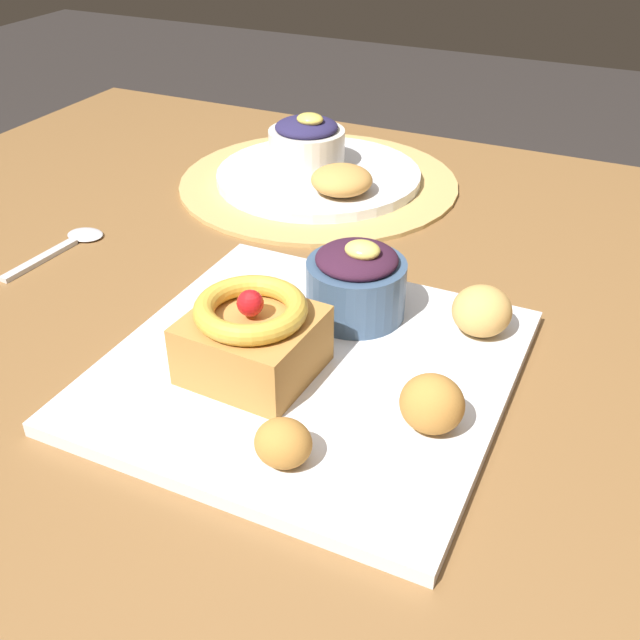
{
  "coord_description": "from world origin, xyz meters",
  "views": [
    {
      "loc": [
        0.19,
        -0.49,
        1.09
      ],
      "look_at": [
        -0.02,
        -0.05,
        0.77
      ],
      "focal_mm": 41.86,
      "sensor_mm": 36.0,
      "label": 1
    }
  ],
  "objects_px": {
    "front_plate": "(309,368)",
    "berry_ramekin": "(356,282)",
    "fritter_middle": "(482,311)",
    "back_plate": "(319,175)",
    "fritter_back": "(283,443)",
    "back_pastry": "(342,180)",
    "spoon": "(67,245)",
    "back_ramekin": "(307,143)",
    "cake_slice": "(252,336)",
    "fritter_front": "(432,404)"
  },
  "relations": [
    {
      "from": "berry_ramekin",
      "to": "spoon",
      "type": "distance_m",
      "value": 0.33
    },
    {
      "from": "fritter_middle",
      "to": "back_pastry",
      "type": "height_order",
      "value": "fritter_middle"
    },
    {
      "from": "fritter_front",
      "to": "fritter_back",
      "type": "xyz_separation_m",
      "value": [
        -0.08,
        -0.07,
        -0.01
      ]
    },
    {
      "from": "fritter_front",
      "to": "fritter_middle",
      "type": "height_order",
      "value": "fritter_front"
    },
    {
      "from": "front_plate",
      "to": "cake_slice",
      "type": "bearing_deg",
      "value": -140.4
    },
    {
      "from": "berry_ramekin",
      "to": "fritter_front",
      "type": "bearing_deg",
      "value": -47.54
    },
    {
      "from": "cake_slice",
      "to": "fritter_front",
      "type": "relative_size",
      "value": 2.14
    },
    {
      "from": "fritter_back",
      "to": "spoon",
      "type": "xyz_separation_m",
      "value": [
        -0.36,
        0.2,
        -0.03
      ]
    },
    {
      "from": "cake_slice",
      "to": "back_ramekin",
      "type": "distance_m",
      "value": 0.42
    },
    {
      "from": "front_plate",
      "to": "back_ramekin",
      "type": "distance_m",
      "value": 0.41
    },
    {
      "from": "front_plate",
      "to": "fritter_front",
      "type": "bearing_deg",
      "value": -16.92
    },
    {
      "from": "front_plate",
      "to": "cake_slice",
      "type": "distance_m",
      "value": 0.06
    },
    {
      "from": "front_plate",
      "to": "spoon",
      "type": "distance_m",
      "value": 0.34
    },
    {
      "from": "fritter_front",
      "to": "fritter_back",
      "type": "distance_m",
      "value": 0.11
    },
    {
      "from": "cake_slice",
      "to": "back_ramekin",
      "type": "height_order",
      "value": "same"
    },
    {
      "from": "spoon",
      "to": "front_plate",
      "type": "bearing_deg",
      "value": -101.49
    },
    {
      "from": "back_plate",
      "to": "front_plate",
      "type": "bearing_deg",
      "value": -65.84
    },
    {
      "from": "fritter_middle",
      "to": "back_plate",
      "type": "relative_size",
      "value": 0.2
    },
    {
      "from": "fritter_middle",
      "to": "spoon",
      "type": "bearing_deg",
      "value": -178.59
    },
    {
      "from": "fritter_middle",
      "to": "back_pastry",
      "type": "xyz_separation_m",
      "value": [
        -0.22,
        0.2,
        -0.0
      ]
    },
    {
      "from": "fritter_middle",
      "to": "fritter_back",
      "type": "bearing_deg",
      "value": -110.5
    },
    {
      "from": "front_plate",
      "to": "fritter_front",
      "type": "height_order",
      "value": "fritter_front"
    },
    {
      "from": "fritter_middle",
      "to": "front_plate",
      "type": "bearing_deg",
      "value": -137.93
    },
    {
      "from": "fritter_middle",
      "to": "back_plate",
      "type": "bearing_deg",
      "value": 136.73
    },
    {
      "from": "berry_ramekin",
      "to": "fritter_middle",
      "type": "distance_m",
      "value": 0.11
    },
    {
      "from": "back_pastry",
      "to": "berry_ramekin",
      "type": "bearing_deg",
      "value": -63.41
    },
    {
      "from": "front_plate",
      "to": "berry_ramekin",
      "type": "xyz_separation_m",
      "value": [
        0.01,
        0.08,
        0.04
      ]
    },
    {
      "from": "fritter_back",
      "to": "back_pastry",
      "type": "relative_size",
      "value": 0.55
    },
    {
      "from": "cake_slice",
      "to": "spoon",
      "type": "distance_m",
      "value": 0.32
    },
    {
      "from": "fritter_front",
      "to": "back_ramekin",
      "type": "distance_m",
      "value": 0.49
    },
    {
      "from": "fritter_back",
      "to": "back_ramekin",
      "type": "xyz_separation_m",
      "value": [
        -0.21,
        0.47,
        0.02
      ]
    },
    {
      "from": "back_plate",
      "to": "spoon",
      "type": "xyz_separation_m",
      "value": [
        -0.17,
        -0.26,
        -0.01
      ]
    },
    {
      "from": "berry_ramekin",
      "to": "fritter_back",
      "type": "height_order",
      "value": "berry_ramekin"
    },
    {
      "from": "front_plate",
      "to": "fritter_middle",
      "type": "xyz_separation_m",
      "value": [
        0.11,
        0.1,
        0.03
      ]
    },
    {
      "from": "berry_ramekin",
      "to": "cake_slice",
      "type": "bearing_deg",
      "value": -109.59
    },
    {
      "from": "front_plate",
      "to": "back_plate",
      "type": "height_order",
      "value": "back_plate"
    },
    {
      "from": "berry_ramekin",
      "to": "back_plate",
      "type": "height_order",
      "value": "berry_ramekin"
    },
    {
      "from": "fritter_front",
      "to": "fritter_back",
      "type": "relative_size",
      "value": 1.17
    },
    {
      "from": "back_pastry",
      "to": "back_ramekin",
      "type": "bearing_deg",
      "value": 141.14
    },
    {
      "from": "berry_ramekin",
      "to": "spoon",
      "type": "relative_size",
      "value": 0.67
    },
    {
      "from": "berry_ramekin",
      "to": "back_plate",
      "type": "xyz_separation_m",
      "value": [
        -0.16,
        0.27,
        -0.03
      ]
    },
    {
      "from": "berry_ramekin",
      "to": "fritter_middle",
      "type": "xyz_separation_m",
      "value": [
        0.11,
        0.02,
        -0.01
      ]
    },
    {
      "from": "fritter_middle",
      "to": "back_plate",
      "type": "xyz_separation_m",
      "value": [
        -0.27,
        0.25,
        -0.02
      ]
    },
    {
      "from": "front_plate",
      "to": "fritter_middle",
      "type": "distance_m",
      "value": 0.15
    },
    {
      "from": "fritter_back",
      "to": "back_pastry",
      "type": "bearing_deg",
      "value": 108.71
    },
    {
      "from": "back_ramekin",
      "to": "spoon",
      "type": "distance_m",
      "value": 0.31
    },
    {
      "from": "cake_slice",
      "to": "fritter_back",
      "type": "distance_m",
      "value": 0.1
    },
    {
      "from": "berry_ramekin",
      "to": "fritter_front",
      "type": "xyz_separation_m",
      "value": [
        0.11,
        -0.12,
        -0.01
      ]
    },
    {
      "from": "back_plate",
      "to": "spoon",
      "type": "height_order",
      "value": "back_plate"
    },
    {
      "from": "cake_slice",
      "to": "fritter_back",
      "type": "bearing_deg",
      "value": -49.65
    }
  ]
}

